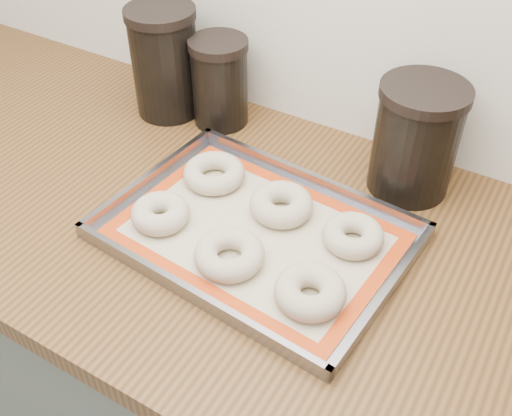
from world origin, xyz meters
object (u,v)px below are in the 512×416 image
Objects in this scene: bagel_front_right at (310,291)px; bagel_back_right at (353,235)px; bagel_back_left at (214,173)px; bagel_back_mid at (281,204)px; baking_tray at (256,233)px; bagel_front_left at (160,213)px; canister_right at (416,139)px; canister_mid at (220,82)px; bagel_front_mid at (229,254)px; canister_left at (165,62)px.

bagel_back_right is at bearing 87.77° from bagel_front_right.
bagel_back_left is 0.14m from bagel_back_mid.
baking_tray is 5.17× the size of bagel_front_left.
bagel_front_left is 0.99× the size of bagel_back_right.
canister_right is (0.03, 0.32, 0.07)m from bagel_front_right.
canister_mid reaches higher than bagel_front_left.
bagel_front_mid is 0.20m from bagel_back_left.
bagel_back_mid is 1.09× the size of bagel_back_right.
bagel_back_mid is 0.13m from bagel_back_right.
bagel_front_right is at bearing -1.72° from bagel_front_mid.
bagel_front_right is (0.28, -0.02, 0.00)m from bagel_front_left.
canister_mid is (-0.36, 0.33, 0.06)m from bagel_front_right.
canister_right is (0.15, 0.18, 0.07)m from bagel_back_mid.
canister_mid is (-0.24, 0.19, 0.06)m from bagel_back_mid.
canister_mid is (-0.10, 0.17, 0.07)m from bagel_back_left.
canister_right is at bearing 1.30° from canister_left.
canister_mid reaches higher than bagel_back_mid.
canister_mid reaches higher than bagel_front_right.
bagel_back_mid reaches higher than bagel_back_right.
bagel_back_right is (0.13, -0.01, -0.00)m from bagel_back_mid.
bagel_front_mid is at bearing -41.89° from canister_left.
canister_left is at bearing 144.13° from bagel_back_left.
bagel_back_mid is (-0.12, 0.14, -0.00)m from bagel_front_right.
bagel_back_right is (0.29, 0.11, -0.00)m from bagel_front_left.
canister_left is at bearing -170.12° from canister_mid.
bagel_back_left is 0.27m from bagel_back_right.
bagel_front_right reaches higher than bagel_front_mid.
bagel_front_left is 0.28m from bagel_front_right.
bagel_back_mid is 0.40m from canister_left.
baking_tray is at bearing -34.11° from canister_left.
bagel_front_right is 0.99× the size of bagel_back_mid.
bagel_back_right is at bearing -4.39° from bagel_back_left.
canister_mid is at bearing 137.84° from bagel_front_right.
bagel_front_mid is 0.19m from bagel_back_right.
bagel_front_left is 0.89× the size of bagel_front_mid.
bagel_front_right is at bearing -94.75° from canister_right.
bagel_back_mid is at bearing 36.88° from bagel_front_left.
bagel_front_right is at bearing -42.16° from canister_mid.
bagel_front_left is 0.43m from canister_right.
canister_mid is at bearing 152.33° from bagel_back_right.
bagel_front_mid reaches higher than bagel_back_left.
bagel_back_right is (0.01, 0.14, -0.00)m from bagel_front_right.
canister_left is at bearing 138.11° from bagel_front_mid.
bagel_front_left is at bearing 171.92° from bagel_front_mid.
canister_right is at bearing 29.41° from bagel_back_left.
bagel_back_left is 0.21m from canister_mid.
bagel_front_left is 0.92× the size of bagel_front_right.
bagel_front_right is at bearing -48.84° from bagel_back_mid.
canister_right reaches higher than bagel_front_left.
canister_left is at bearing 154.55° from bagel_back_mid.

